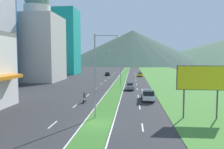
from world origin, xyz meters
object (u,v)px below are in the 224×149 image
at_px(street_lamp_mid, 119,65).
at_px(car_1, 130,86).
at_px(car_4, 108,74).
at_px(motorcycle_rider, 84,98).
at_px(car_2, 140,75).
at_px(pickup_truck_0, 148,95).
at_px(billboard_roadside, 201,80).
at_px(street_lamp_near, 98,71).

bearing_deg(street_lamp_mid, car_1, -63.33).
xyz_separation_m(street_lamp_mid, car_4, (-7.17, 34.12, -4.88)).
height_order(car_1, motorcycle_rider, motorcycle_rider).
bearing_deg(motorcycle_rider, car_1, -25.92).
xyz_separation_m(car_1, car_2, (3.64, 36.91, -0.00)).
bearing_deg(street_lamp_mid, pickup_truck_0, -71.47).
height_order(car_1, pickup_truck_0, pickup_truck_0).
relative_size(billboard_roadside, pickup_truck_0, 1.24).
height_order(car_1, car_4, car_1).
xyz_separation_m(billboard_roadside, motorcycle_rider, (-16.59, 8.17, -4.19)).
bearing_deg(pickup_truck_0, car_1, -165.51).
relative_size(street_lamp_mid, car_4, 2.29).
bearing_deg(billboard_roadside, street_lamp_mid, 112.02).
height_order(street_lamp_near, billboard_roadside, street_lamp_near).
relative_size(street_lamp_near, street_lamp_mid, 1.08).
relative_size(billboard_roadside, car_1, 1.55).
relative_size(street_lamp_mid, motorcycle_rider, 4.89).
distance_m(street_lamp_mid, motorcycle_rider, 22.47).
xyz_separation_m(car_4, motorcycle_rider, (2.55, -55.55, -0.03)).
relative_size(car_1, car_2, 0.94).
bearing_deg(car_4, billboard_roadside, -163.28).
relative_size(billboard_roadside, car_4, 1.57).
distance_m(street_lamp_mid, car_4, 35.20).
relative_size(car_1, car_4, 1.01).
xyz_separation_m(street_lamp_near, car_4, (-6.35, 64.75, -5.24)).
bearing_deg(car_2, street_lamp_mid, -11.97).
height_order(street_lamp_near, car_4, street_lamp_near).
height_order(street_lamp_mid, car_4, street_lamp_mid).
relative_size(street_lamp_near, car_1, 2.43).
distance_m(pickup_truck_0, motorcycle_rider, 11.22).
distance_m(car_1, motorcycle_rider, 17.31).
distance_m(street_lamp_mid, car_1, 8.15).
height_order(car_2, car_4, car_2).
height_order(street_lamp_near, car_1, street_lamp_near).
distance_m(car_1, car_4, 41.24).
relative_size(car_4, motorcycle_rider, 2.13).
height_order(street_lamp_mid, pickup_truck_0, street_lamp_mid).
distance_m(billboard_roadside, car_1, 25.73).
height_order(street_lamp_mid, car_1, street_lamp_mid).
bearing_deg(pickup_truck_0, street_lamp_near, -30.49).
xyz_separation_m(car_1, pickup_truck_0, (3.30, -12.77, 0.17)).
height_order(billboard_roadside, car_2, billboard_roadside).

